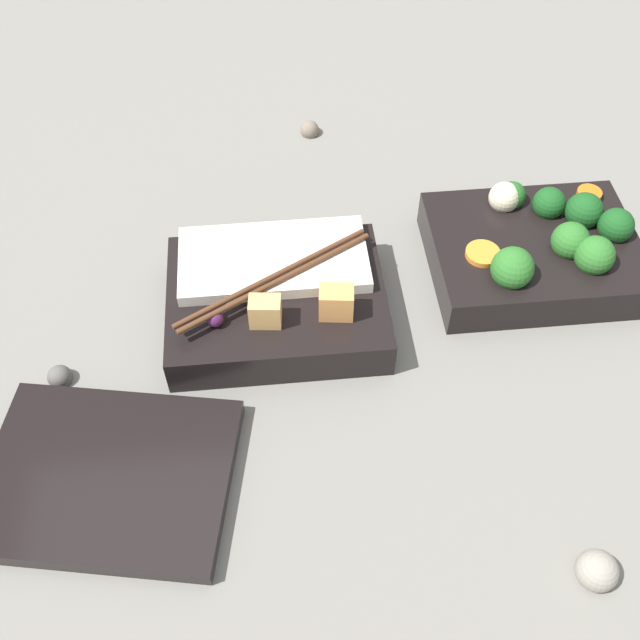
{
  "coord_description": "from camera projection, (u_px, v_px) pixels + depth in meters",
  "views": [
    {
      "loc": [
        0.13,
        0.46,
        0.54
      ],
      "look_at": [
        0.09,
        0.05,
        0.04
      ],
      "focal_mm": 42.0,
      "sensor_mm": 36.0,
      "label": 1
    }
  ],
  "objects": [
    {
      "name": "pebble_1",
      "position": [
        597.0,
        571.0,
        0.54
      ],
      "size": [
        0.03,
        0.03,
        0.03
      ],
      "primitive_type": "sphere",
      "color": "gray",
      "rests_on": "ground_plane"
    },
    {
      "name": "pebble_0",
      "position": [
        60.0,
        377.0,
        0.65
      ],
      "size": [
        0.02,
        0.02,
        0.02
      ],
      "primitive_type": "sphere",
      "color": "#595651",
      "rests_on": "ground_plane"
    },
    {
      "name": "ground_plane",
      "position": [
        407.0,
        297.0,
        0.72
      ],
      "size": [
        3.0,
        3.0,
        0.0
      ],
      "primitive_type": "plane",
      "color": "slate"
    },
    {
      "name": "bento_lid",
      "position": [
        108.0,
        476.0,
        0.59
      ],
      "size": [
        0.22,
        0.18,
        0.02
      ],
      "primitive_type": "cube",
      "rotation": [
        0.0,
        0.0,
        -0.19
      ],
      "color": "black",
      "rests_on": "ground_plane"
    },
    {
      "name": "bento_tray_vegetable",
      "position": [
        538.0,
        248.0,
        0.72
      ],
      "size": [
        0.2,
        0.15,
        0.07
      ],
      "color": "black",
      "rests_on": "ground_plane"
    },
    {
      "name": "bento_tray_rice",
      "position": [
        277.0,
        297.0,
        0.69
      ],
      "size": [
        0.2,
        0.15,
        0.07
      ],
      "color": "black",
      "rests_on": "ground_plane"
    },
    {
      "name": "pebble_2",
      "position": [
        310.0,
        130.0,
        0.87
      ],
      "size": [
        0.02,
        0.02,
        0.02
      ],
      "primitive_type": "sphere",
      "color": "#7A6B5B",
      "rests_on": "ground_plane"
    }
  ]
}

